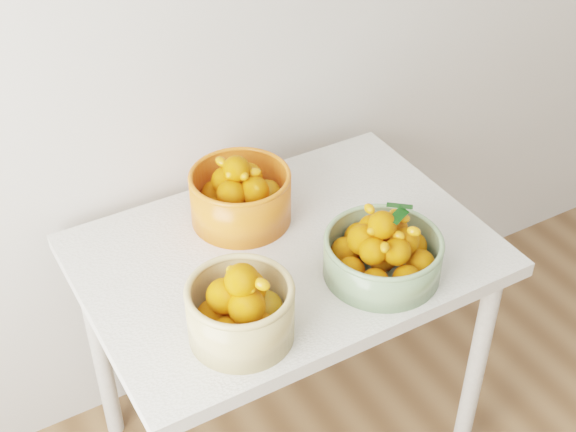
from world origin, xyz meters
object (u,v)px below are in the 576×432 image
Objects in this scene: table at (286,278)px; bowl_cream at (241,310)px; bowl_orange at (240,195)px; bowl_green at (382,252)px.

bowl_cream is (-0.23, -0.21, 0.17)m from table.
table is 0.24m from bowl_orange.
bowl_cream is 0.92× the size of bowl_orange.
bowl_orange is (-0.19, 0.36, 0.01)m from bowl_green.
bowl_cream is at bearing -138.02° from table.
bowl_green is at bearing -50.49° from table.
bowl_cream reaches higher than bowl_orange.
bowl_orange is at bearing 62.87° from bowl_cream.
bowl_cream reaches higher than bowl_green.
bowl_orange is at bearing 102.59° from table.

